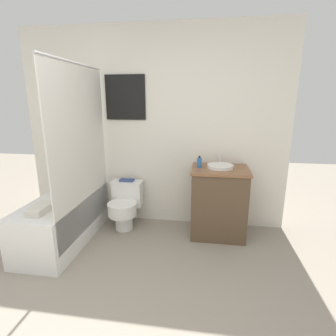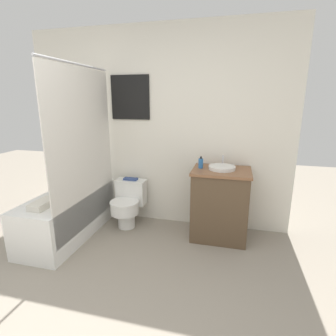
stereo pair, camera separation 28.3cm
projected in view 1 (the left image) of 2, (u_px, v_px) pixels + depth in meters
name	position (u px, v px, depth m)	size (l,w,h in m)	color
wall_back	(152.00, 128.00, 3.36)	(3.39, 0.07, 2.50)	silver
shower_area	(66.00, 214.00, 3.05)	(0.56, 1.35, 1.98)	white
toilet	(125.00, 204.00, 3.37)	(0.40, 0.51, 0.59)	white
vanity	(218.00, 202.00, 3.15)	(0.66, 0.53, 0.84)	brown
sink	(220.00, 166.00, 3.06)	(0.31, 0.34, 0.13)	white
soap_bottle	(199.00, 162.00, 3.09)	(0.06, 0.06, 0.14)	#2D6BB2
book_on_tank	(127.00, 180.00, 3.41)	(0.18, 0.09, 0.02)	#33477F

